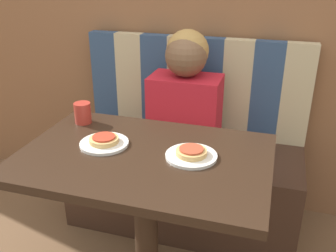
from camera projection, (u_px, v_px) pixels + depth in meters
The scene contains 9 objects.
booth_seat at pixel (184, 184), 2.21m from camera, with size 1.30×0.53×0.49m.
booth_backrest at pixel (195, 86), 2.19m from camera, with size 1.30×0.07×0.57m.
dining_table at pixel (145, 180), 1.48m from camera, with size 0.96×0.65×0.78m.
person at pixel (186, 92), 1.98m from camera, with size 0.37×0.25×0.65m.
plate_left at pixel (104, 143), 1.50m from camera, with size 0.20×0.20×0.01m.
plate_right at pixel (191, 156), 1.41m from camera, with size 0.20×0.20×0.01m.
pizza_left at pixel (104, 139), 1.50m from camera, with size 0.12×0.12×0.03m.
pizza_right at pixel (191, 152), 1.40m from camera, with size 0.12×0.12×0.03m.
drinking_cup at pixel (83, 113), 1.69m from camera, with size 0.08×0.08×0.09m.
Camera 1 is at (0.45, -1.19, 1.46)m, focal length 40.00 mm.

